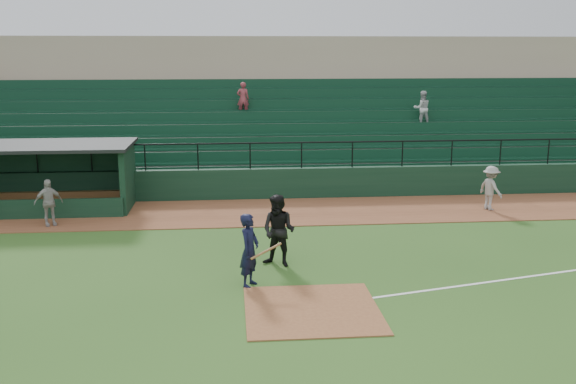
{
  "coord_description": "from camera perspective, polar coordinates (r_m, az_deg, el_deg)",
  "views": [
    {
      "loc": [
        -1.76,
        -14.51,
        5.73
      ],
      "look_at": [
        0.0,
        5.0,
        1.4
      ],
      "focal_mm": 40.39,
      "sensor_mm": 36.0,
      "label": 1
    }
  ],
  "objects": [
    {
      "name": "umpire",
      "position": [
        17.36,
        -0.82,
        -3.43
      ],
      "size": [
        1.19,
        1.11,
        1.95
      ],
      "primitive_type": "imported",
      "rotation": [
        0.0,
        0.0,
        -0.51
      ],
      "color": "black",
      "rests_on": "ground"
    },
    {
      "name": "home_plate_dirt",
      "position": [
        14.78,
        2.13,
        -10.3
      ],
      "size": [
        3.0,
        3.0,
        0.03
      ],
      "primitive_type": "cube",
      "color": "brown",
      "rests_on": "ground"
    },
    {
      "name": "dugout",
      "position": [
        25.74,
        -23.16,
        1.61
      ],
      "size": [
        8.9,
        3.2,
        2.42
      ],
      "color": "black",
      "rests_on": "ground"
    },
    {
      "name": "warning_track",
      "position": [
        23.29,
        -0.66,
        -1.74
      ],
      "size": [
        40.0,
        4.0,
        0.03
      ],
      "primitive_type": "cube",
      "color": "brown",
      "rests_on": "ground"
    },
    {
      "name": "batter_at_plate",
      "position": [
        15.92,
        -3.41,
        -5.14
      ],
      "size": [
        1.14,
        0.79,
        1.84
      ],
      "color": "black",
      "rests_on": "ground"
    },
    {
      "name": "ground",
      "position": [
        15.7,
        1.66,
        -8.94
      ],
      "size": [
        90.0,
        90.0,
        0.0
      ],
      "primitive_type": "plane",
      "color": "#2A501A",
      "rests_on": "ground"
    },
    {
      "name": "dugout_player_a",
      "position": [
        22.65,
        -20.35,
        -0.88
      ],
      "size": [
        0.99,
        0.75,
        1.56
      ],
      "primitive_type": "imported",
      "rotation": [
        0.0,
        0.0,
        0.46
      ],
      "color": "#A5A09A",
      "rests_on": "warning_track"
    },
    {
      "name": "runner",
      "position": [
        24.48,
        17.42,
        0.34
      ],
      "size": [
        0.94,
        1.18,
        1.6
      ],
      "primitive_type": "imported",
      "rotation": [
        0.0,
        0.0,
        1.95
      ],
      "color": "#9A9590",
      "rests_on": "warning_track"
    },
    {
      "name": "stadium_structure",
      "position": [
        31.21,
        -1.9,
        6.15
      ],
      "size": [
        38.0,
        13.08,
        6.4
      ],
      "color": "black",
      "rests_on": "ground"
    }
  ]
}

